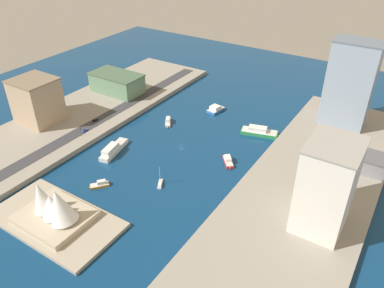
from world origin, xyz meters
name	(u,v)px	position (x,y,z in m)	size (l,w,h in m)	color
ground_plane	(181,146)	(0.00, 0.00, 0.00)	(440.00, 440.00, 0.00)	navy
quay_west	(309,188)	(-87.02, 0.00, 1.67)	(70.00, 240.00, 3.33)	gray
quay_east	(89,112)	(87.02, 0.00, 1.67)	(70.00, 240.00, 3.33)	gray
peninsula_point	(56,220)	(13.61, 94.52, 1.00)	(68.38, 36.19, 2.00)	#A89E89
road_strip	(107,116)	(67.79, 0.00, 3.41)	(9.97, 228.00, 0.15)	#38383D
ferry_green_doubledeck	(259,132)	(-37.58, -42.61, 2.11)	(27.83, 14.94, 5.74)	#2D8C4C
ferry_white_commuter	(113,149)	(33.09, 30.57, 2.48)	(12.15, 29.48, 6.33)	silver
yacht_sleek_gray	(168,122)	(25.97, -20.74, 1.51)	(10.60, 13.95, 4.16)	#999EA3
catamaran_blue	(216,109)	(6.03, -57.31, 1.81)	(10.16, 16.27, 4.76)	blue
water_taxi_orange	(100,184)	(15.29, 61.06, 1.27)	(10.05, 10.95, 3.65)	orange
sailboat_small_white	(160,184)	(-13.19, 41.59, 0.90)	(6.23, 8.99, 12.26)	white
tugboat_red	(228,161)	(-35.78, 0.70, 1.55)	(11.76, 12.89, 4.08)	red
terminal_long_green	(117,83)	(91.00, -38.40, 11.36)	(43.94, 24.52, 15.99)	slate
apartment_midrise_tan	(37,100)	(103.85, 30.40, 19.39)	(29.13, 27.11, 32.04)	tan
hotel_broad_white	(327,186)	(-100.04, 27.19, 26.54)	(23.54, 28.99, 46.35)	silver
tower_tall_glass	(350,84)	(-83.08, -84.12, 33.53)	(31.65, 19.27, 60.32)	#8C9EB2
warehouse_low_gray	(359,160)	(-105.39, -33.76, 8.35)	(34.24, 16.59, 9.97)	gray
suv_black	(95,120)	(69.70, 9.69, 4.26)	(2.12, 4.29, 1.59)	black
hatchback_blue	(84,130)	(64.78, 25.12, 4.27)	(1.82, 4.23, 1.60)	black
traffic_light_waterfront	(81,130)	(61.99, 30.59, 7.68)	(0.36, 0.36, 6.50)	black
opera_landmark	(53,207)	(12.98, 94.52, 9.93)	(35.60, 29.17, 21.54)	#BCAD93
park_tree_cluster	(308,148)	(-76.14, -28.82, 9.01)	(4.96, 11.08, 8.51)	brown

